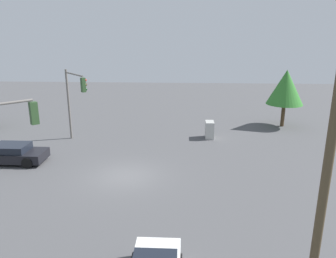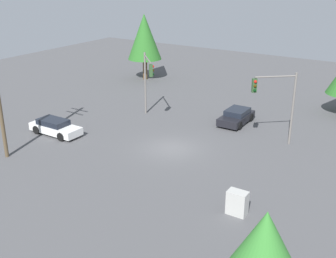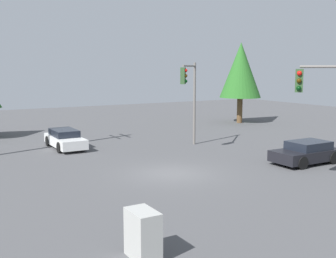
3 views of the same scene
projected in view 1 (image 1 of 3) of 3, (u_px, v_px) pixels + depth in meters
name	position (u px, v px, depth m)	size (l,w,h in m)	color
ground_plane	(125.00, 176.00, 20.37)	(80.00, 80.00, 0.00)	#4C4C4F
sedan_dark	(14.00, 154.00, 22.38)	(2.06, 4.12, 1.29)	black
traffic_signal_cross	(74.00, 94.00, 25.58)	(2.75, 2.43, 5.79)	slate
utility_pole_tall	(335.00, 117.00, 9.12)	(2.20, 0.28, 11.98)	brown
electrical_cabinet	(209.00, 130.00, 27.62)	(1.14, 0.70, 1.44)	#B2B2AD
tree_corner	(286.00, 87.00, 30.29)	(3.36, 3.36, 5.35)	#4C3823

